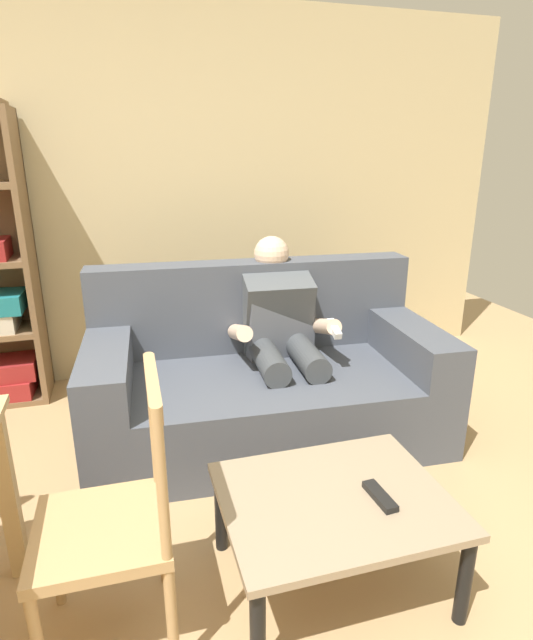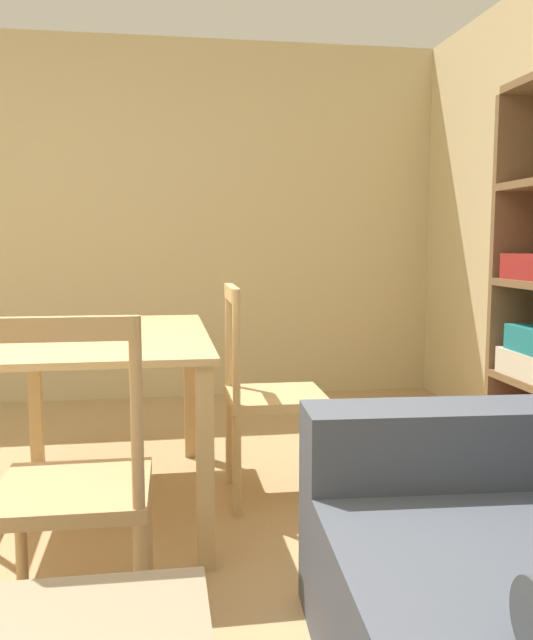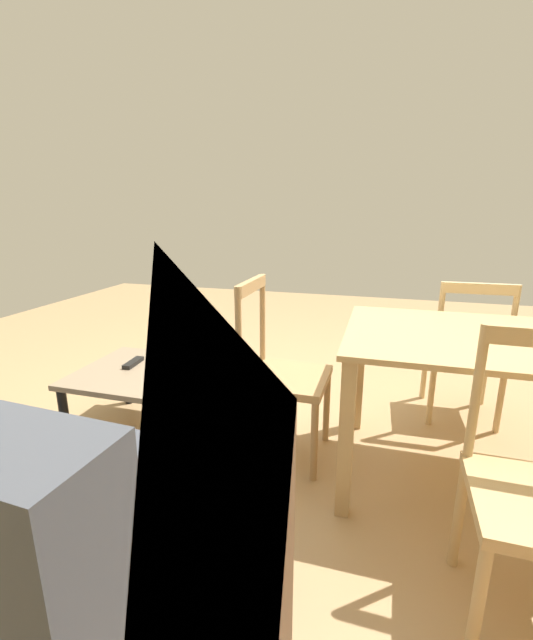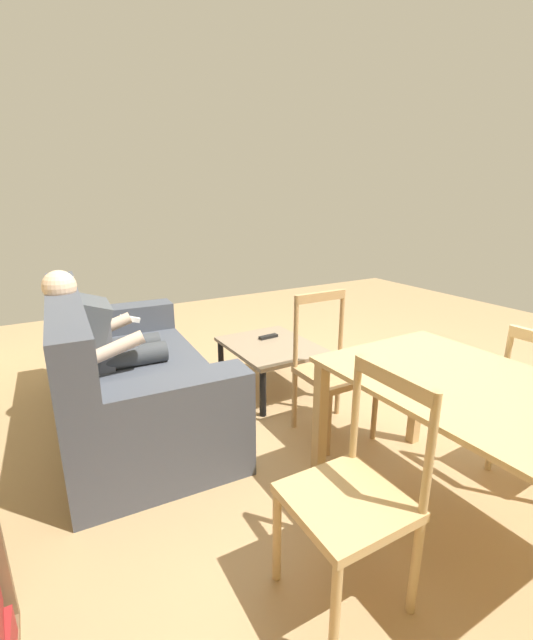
# 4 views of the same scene
# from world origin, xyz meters

# --- Properties ---
(wall_back) EXTENTS (6.02, 0.12, 2.53)m
(wall_back) POSITION_xyz_m (0.00, 2.63, 1.27)
(wall_back) COLOR #D1BC8C
(wall_back) RESTS_ON ground_plane
(couch) EXTENTS (1.99, 1.09, 0.96)m
(couch) POSITION_xyz_m (0.87, 1.50, 0.33)
(couch) COLOR #474C56
(couch) RESTS_ON ground_plane
(person_lounging) EXTENTS (0.61, 0.94, 1.10)m
(person_lounging) POSITION_xyz_m (0.99, 1.56, 0.57)
(person_lounging) COLOR #4C5156
(person_lounging) RESTS_ON ground_plane
(coffee_table) EXTENTS (0.82, 0.66, 0.39)m
(coffee_table) POSITION_xyz_m (0.81, 0.34, 0.34)
(coffee_table) COLOR gray
(coffee_table) RESTS_ON ground_plane
(tv_remote) EXTENTS (0.06, 0.17, 0.02)m
(tv_remote) POSITION_xyz_m (0.96, 0.27, 0.40)
(tv_remote) COLOR black
(tv_remote) RESTS_ON coffee_table
(dining_chair_facing_couch) EXTENTS (0.43, 0.43, 0.95)m
(dining_chair_facing_couch) POSITION_xyz_m (0.03, 0.33, 0.45)
(dining_chair_facing_couch) COLOR tan
(dining_chair_facing_couch) RESTS_ON ground_plane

